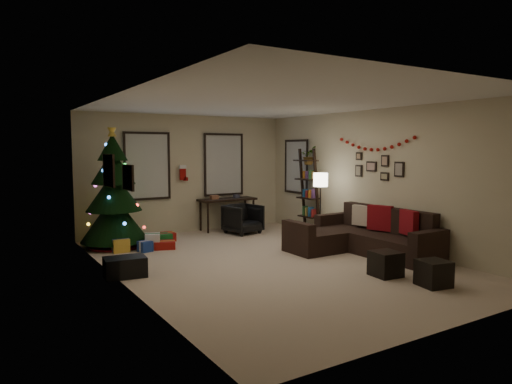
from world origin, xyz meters
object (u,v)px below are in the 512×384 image
at_px(christmas_tree, 114,196).
at_px(bookshelf, 309,192).
at_px(desk, 227,202).
at_px(sofa, 362,238).
at_px(desk_chair, 243,219).

bearing_deg(christmas_tree, bookshelf, -10.60).
height_order(christmas_tree, desk, christmas_tree).
distance_m(sofa, desk_chair, 3.01).
distance_m(sofa, desk, 3.67).
relative_size(desk_chair, bookshelf, 0.35).
bearing_deg(sofa, christmas_tree, 141.93).
relative_size(sofa, desk, 1.84).
relative_size(christmas_tree, sofa, 0.95).
distance_m(desk, bookshelf, 1.96).
bearing_deg(sofa, bookshelf, 78.51).
relative_size(christmas_tree, desk, 1.74).
height_order(desk, desk_chair, desk).
bearing_deg(desk, bookshelf, -44.62).
distance_m(christmas_tree, desk_chair, 2.96).
distance_m(christmas_tree, bookshelf, 4.29).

